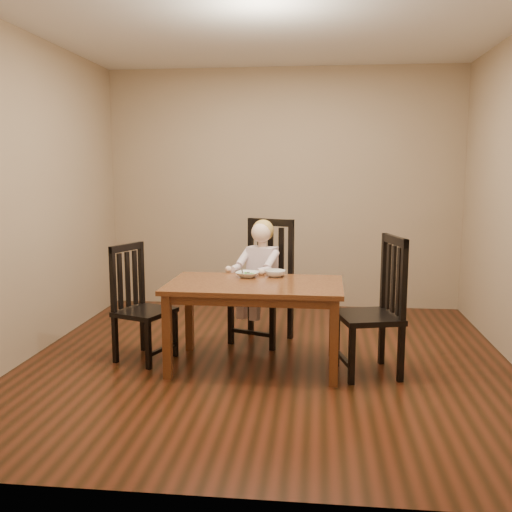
# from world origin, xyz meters

# --- Properties ---
(room) EXTENTS (4.01, 4.01, 2.71)m
(room) POSITION_xyz_m (0.00, 0.00, 1.35)
(room) COLOR #481E0F
(room) RESTS_ON ground
(dining_table) EXTENTS (1.39, 0.85, 0.69)m
(dining_table) POSITION_xyz_m (-0.08, -0.13, 0.61)
(dining_table) COLOR #461D10
(dining_table) RESTS_ON room
(chair_child) EXTENTS (0.61, 0.60, 1.12)m
(chair_child) POSITION_xyz_m (-0.08, 0.61, 0.54)
(chair_child) COLOR black
(chair_child) RESTS_ON room
(chair_left) EXTENTS (0.52, 0.53, 0.97)m
(chair_left) POSITION_xyz_m (-1.06, -0.04, 0.46)
(chair_left) COLOR black
(chair_left) RESTS_ON room
(chair_right) EXTENTS (0.55, 0.56, 1.08)m
(chair_right) POSITION_xyz_m (0.85, -0.18, 0.52)
(chair_right) COLOR black
(chair_right) RESTS_ON room
(toddler) EXTENTS (0.47, 0.52, 0.59)m
(toddler) POSITION_xyz_m (-0.10, 0.56, 0.69)
(toddler) COLOR white
(toddler) RESTS_ON chair_child
(bowl_peas) EXTENTS (0.22, 0.22, 0.05)m
(bowl_peas) POSITION_xyz_m (-0.17, 0.10, 0.71)
(bowl_peas) COLOR silver
(bowl_peas) RESTS_ON dining_table
(bowl_veg) EXTENTS (0.19, 0.19, 0.05)m
(bowl_veg) POSITION_xyz_m (0.06, 0.15, 0.72)
(bowl_veg) COLOR silver
(bowl_veg) RESTS_ON dining_table
(fork) EXTENTS (0.05, 0.12, 0.05)m
(fork) POSITION_xyz_m (-0.21, 0.08, 0.73)
(fork) COLOR silver
(fork) RESTS_ON bowl_peas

